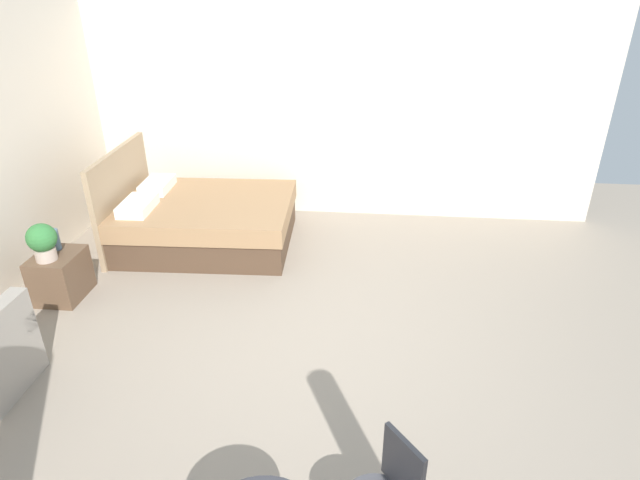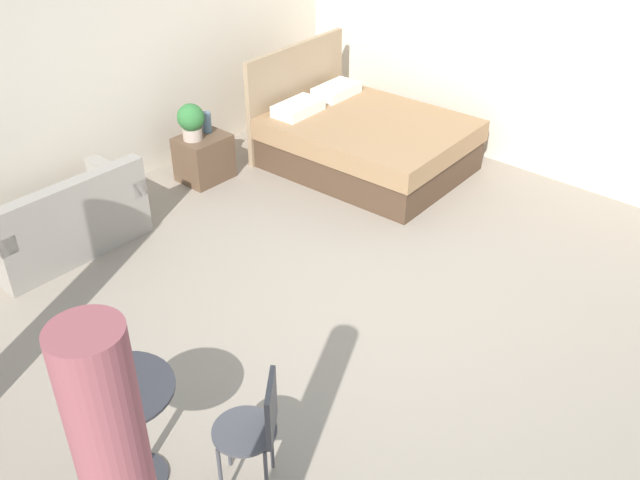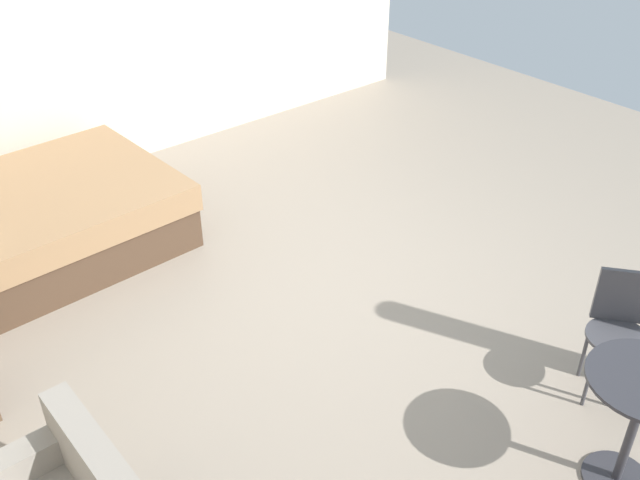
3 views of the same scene
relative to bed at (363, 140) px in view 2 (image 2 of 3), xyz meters
The scene contains 10 objects.
ground_plane 2.59m from the bed, 141.01° to the right, with size 9.32×9.67×0.02m, color gray.
wall_back 2.84m from the bed, 139.37° to the left, with size 9.32×0.12×2.76m, color beige.
wall_right 2.26m from the bed, 54.36° to the right, with size 0.12×6.67×2.76m, color beige.
bed is the anchor object (origin of this frame).
couch 3.22m from the bed, 162.09° to the left, with size 1.41×0.77×0.76m.
nightstand 1.71m from the bed, 140.97° to the left, with size 0.52×0.43×0.48m.
potted_plant 1.84m from the bed, 142.41° to the left, with size 0.28×0.28×0.38m.
vase 1.68m from the bed, 137.03° to the left, with size 0.10×0.10×0.22m.
balcony_table 4.47m from the bed, 159.35° to the right, with size 0.61×0.61×0.75m.
cafe_chair_near_window 4.31m from the bed, 149.77° to the right, with size 0.53×0.53×0.82m.
Camera 2 is at (-3.57, -2.64, 3.54)m, focal length 39.57 mm.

